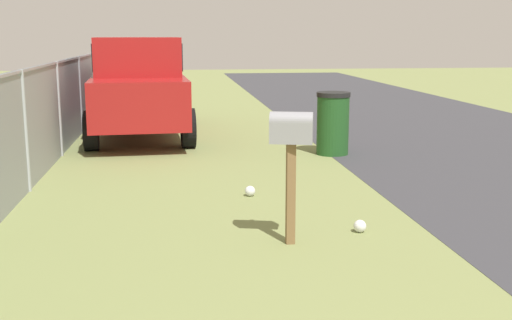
% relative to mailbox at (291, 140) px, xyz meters
% --- Properties ---
extents(mailbox, '(0.30, 0.47, 1.38)m').
position_rel_mailbox_xyz_m(mailbox, '(0.00, 0.00, 0.00)').
color(mailbox, brown).
rests_on(mailbox, ground).
extents(pickup_truck, '(5.69, 2.32, 2.09)m').
position_rel_mailbox_xyz_m(pickup_truck, '(7.52, 1.92, 0.01)').
color(pickup_truck, maroon).
rests_on(pickup_truck, ground).
extents(trash_bin, '(0.61, 0.61, 1.13)m').
position_rel_mailbox_xyz_m(trash_bin, '(4.89, -1.67, -0.53)').
color(trash_bin, '#1E4C1E').
rests_on(trash_bin, ground).
extents(fence_section, '(16.01, 0.07, 1.69)m').
position_rel_mailbox_xyz_m(fence_section, '(2.68, 3.21, -0.18)').
color(fence_section, '#9EA3A8').
rests_on(fence_section, ground).
extents(litter_bag_far_scatter, '(0.14, 0.14, 0.14)m').
position_rel_mailbox_xyz_m(litter_bag_far_scatter, '(0.27, -0.83, -1.02)').
color(litter_bag_far_scatter, silver).
rests_on(litter_bag_far_scatter, ground).
extents(litter_bag_near_hydrant, '(0.14, 0.14, 0.14)m').
position_rel_mailbox_xyz_m(litter_bag_near_hydrant, '(2.02, 0.18, -1.02)').
color(litter_bag_near_hydrant, silver).
rests_on(litter_bag_near_hydrant, ground).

